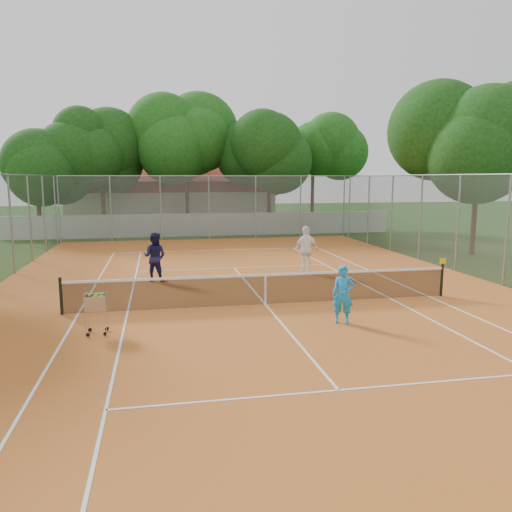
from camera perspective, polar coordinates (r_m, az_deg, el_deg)
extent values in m
plane|color=#14360E|center=(15.42, 1.07, -5.63)|extent=(120.00, 120.00, 0.00)
cube|color=#C16625|center=(15.42, 1.07, -5.59)|extent=(18.00, 34.00, 0.02)
cube|color=white|center=(15.42, 1.07, -5.55)|extent=(10.98, 23.78, 0.01)
cube|color=black|center=(15.30, 1.08, -3.78)|extent=(11.88, 0.10, 0.98)
cube|color=slate|center=(15.04, 1.10, 1.76)|extent=(18.00, 34.00, 4.00)
cube|color=silver|center=(33.88, -5.69, 3.59)|extent=(26.00, 0.30, 1.50)
cube|color=beige|center=(43.64, -9.61, 6.60)|extent=(16.40, 9.00, 4.40)
cube|color=#0F350D|center=(36.74, -6.25, 10.63)|extent=(29.00, 19.00, 10.00)
imported|color=#198CDC|center=(13.49, 9.91, -4.37)|extent=(0.68, 0.58, 1.57)
imported|color=#171643|center=(19.12, -11.49, -0.09)|extent=(1.10, 0.99, 1.84)
imported|color=white|center=(20.34, 5.76, 0.72)|extent=(1.22, 0.76, 1.94)
cube|color=#BBBBC2|center=(13.04, -17.76, -6.17)|extent=(0.58, 0.58, 1.11)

